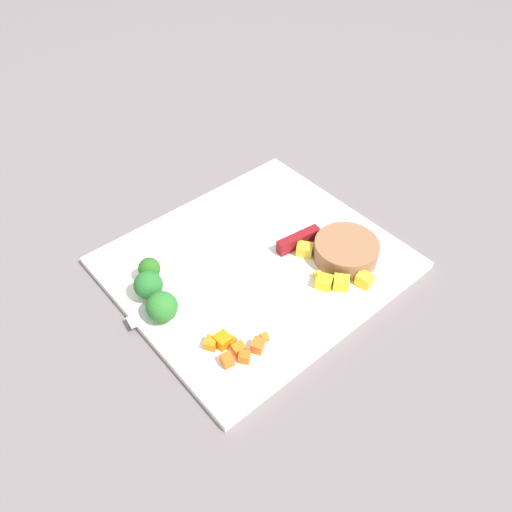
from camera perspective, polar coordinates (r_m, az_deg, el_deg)
ground_plane at (r=0.79m, az=-0.00°, el=-1.11°), size 4.00×4.00×0.00m
cutting_board at (r=0.79m, az=-0.00°, el=-0.81°), size 0.41×0.37×0.01m
prep_bowl at (r=0.79m, az=10.11°, el=0.64°), size 0.10×0.10×0.03m
chef_knife at (r=0.78m, az=1.33°, el=0.05°), size 0.33×0.06×0.02m
carrot_dice_0 at (r=0.68m, az=-5.10°, el=-9.74°), size 0.02×0.02×0.01m
carrot_dice_1 at (r=0.66m, az=-3.26°, el=-11.64°), size 0.02×0.02×0.02m
carrot_dice_2 at (r=0.67m, az=-1.96°, el=-10.41°), size 0.02×0.02×0.01m
carrot_dice_3 at (r=0.68m, az=-3.75°, el=-9.46°), size 0.02×0.02×0.02m
carrot_dice_4 at (r=0.69m, az=1.00°, el=-9.14°), size 0.01×0.01×0.01m
carrot_dice_5 at (r=0.67m, az=-1.32°, el=-11.31°), size 0.02×0.02×0.01m
carrot_dice_6 at (r=0.68m, az=-2.80°, el=-9.52°), size 0.01×0.01×0.01m
carrot_dice_7 at (r=0.67m, az=0.20°, el=-10.06°), size 0.02×0.02×0.02m
pepper_dice_0 at (r=0.76m, az=7.04°, el=-2.32°), size 0.02×0.02×0.01m
pepper_dice_1 at (r=0.75m, az=9.57°, el=-3.00°), size 0.03×0.03×0.02m
pepper_dice_2 at (r=0.75m, az=7.69°, el=-2.92°), size 0.03×0.03×0.02m
pepper_dice_3 at (r=0.79m, az=5.50°, el=0.74°), size 0.03×0.03×0.02m
pepper_dice_4 at (r=0.76m, az=12.13°, el=-2.64°), size 0.02×0.03×0.02m
broccoli_floret_0 at (r=0.73m, az=-12.03°, el=-3.25°), size 0.04×0.04×0.05m
broccoli_floret_1 at (r=0.70m, az=-10.37°, el=-5.87°), size 0.04×0.04×0.05m
broccoli_floret_2 at (r=0.76m, az=-11.91°, el=-1.43°), size 0.03×0.03×0.04m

